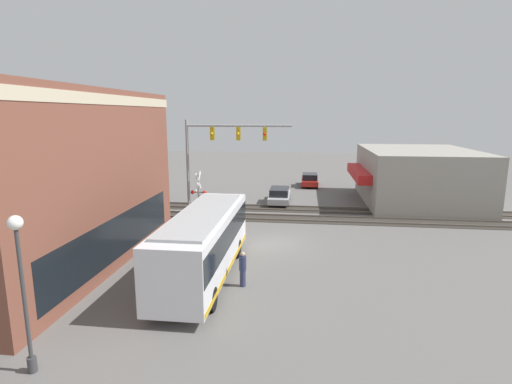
{
  "coord_description": "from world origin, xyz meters",
  "views": [
    {
      "loc": [
        -23.83,
        -1.98,
        7.95
      ],
      "look_at": [
        2.96,
        1.3,
        2.64
      ],
      "focal_mm": 28.0,
      "sensor_mm": 36.0,
      "label": 1
    }
  ],
  "objects": [
    {
      "name": "rail_track_near",
      "position": [
        6.0,
        0.0,
        0.03
      ],
      "size": [
        2.6,
        60.0,
        0.15
      ],
      "color": "#332D28",
      "rests_on": "ground"
    },
    {
      "name": "parked_car_red",
      "position": [
        20.37,
        -2.6,
        0.66
      ],
      "size": [
        4.22,
        1.82,
        1.43
      ],
      "color": "#B21E19",
      "rests_on": "ground"
    },
    {
      "name": "ground_plane",
      "position": [
        0.0,
        0.0,
        0.0
      ],
      "size": [
        120.0,
        120.0,
        0.0
      ],
      "primitive_type": "plane",
      "color": "#605E5B"
    },
    {
      "name": "shop_building",
      "position": [
        13.25,
        -12.04,
        2.41
      ],
      "size": [
        12.53,
        10.39,
        4.82
      ],
      "color": "gray",
      "rests_on": "ground"
    },
    {
      "name": "brick_building",
      "position": [
        -4.95,
        11.92,
        4.59
      ],
      "size": [
        16.08,
        8.91,
        9.17
      ],
      "color": "brown",
      "rests_on": "ground"
    },
    {
      "name": "city_bus",
      "position": [
        -5.68,
        2.8,
        1.82
      ],
      "size": [
        10.31,
        2.59,
        3.3
      ],
      "color": "silver",
      "rests_on": "ground"
    },
    {
      "name": "streetlamp",
      "position": [
        -13.59,
        6.32,
        3.02
      ],
      "size": [
        0.44,
        0.44,
        5.06
      ],
      "color": "#38383A",
      "rests_on": "ground"
    },
    {
      "name": "pedestrian_near_bus",
      "position": [
        -6.53,
        0.76,
        0.86
      ],
      "size": [
        0.34,
        0.34,
        1.69
      ],
      "color": "#2D3351",
      "rests_on": "ground"
    },
    {
      "name": "rail_track_far",
      "position": [
        9.2,
        0.0,
        0.03
      ],
      "size": [
        2.6,
        60.0,
        0.15
      ],
      "color": "#332D28",
      "rests_on": "ground"
    },
    {
      "name": "traffic_signal_gantry",
      "position": [
        3.62,
        4.12,
        5.57
      ],
      "size": [
        0.42,
        7.46,
        7.53
      ],
      "color": "gray",
      "rests_on": "ground"
    },
    {
      "name": "parked_car_silver",
      "position": [
        11.52,
        0.2,
        0.65
      ],
      "size": [
        4.8,
        1.82,
        1.39
      ],
      "color": "#B7B7BC",
      "rests_on": "ground"
    },
    {
      "name": "crossing_signal",
      "position": [
        4.07,
        5.67,
        2.3
      ],
      "size": [
        1.41,
        1.18,
        3.81
      ],
      "color": "gray",
      "rests_on": "ground"
    }
  ]
}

